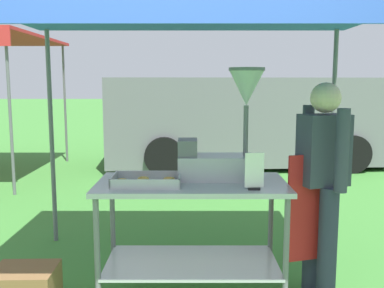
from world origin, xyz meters
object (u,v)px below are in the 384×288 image
object	(u,v)px
donut_cart	(192,213)
donut_tray	(147,182)
stall_canopy	(192,15)
van_grey	(250,120)
vendor	(322,179)
donut_fryer	(225,138)
menu_sign	(255,174)

from	to	relation	value
donut_cart	donut_tray	xyz separation A→B (m)	(-0.32, -0.09, 0.26)
stall_canopy	van_grey	bearing A→B (deg)	78.08
vendor	donut_fryer	bearing A→B (deg)	176.36
donut_cart	donut_fryer	distance (m)	0.61
vendor	van_grey	world-z (taller)	van_grey
donut_tray	donut_fryer	size ratio (longest dim) A/B	0.58
donut_cart	menu_sign	size ratio (longest dim) A/B	5.47
menu_sign	van_grey	xyz separation A→B (m)	(0.71, 5.68, -0.12)
menu_sign	donut_fryer	bearing A→B (deg)	118.63
stall_canopy	donut_tray	bearing A→B (deg)	-148.92
vendor	stall_canopy	bearing A→B (deg)	177.24
donut_cart	stall_canopy	bearing A→B (deg)	90.00
stall_canopy	menu_sign	distance (m)	1.21
stall_canopy	vendor	xyz separation A→B (m)	(0.96, -0.05, -1.18)
donut_fryer	van_grey	distance (m)	5.43
stall_canopy	donut_fryer	size ratio (longest dim) A/B	3.63
stall_canopy	vendor	distance (m)	1.53
donut_cart	vendor	xyz separation A→B (m)	(0.96, 0.05, 0.25)
stall_canopy	menu_sign	bearing A→B (deg)	-37.97
menu_sign	van_grey	bearing A→B (deg)	82.90
donut_cart	menu_sign	bearing A→B (deg)	-28.73
van_grey	donut_cart	bearing A→B (deg)	-101.71
donut_cart	van_grey	bearing A→B (deg)	78.29
vendor	menu_sign	bearing A→B (deg)	-152.35
donut_cart	donut_fryer	size ratio (longest dim) A/B	1.67
stall_canopy	donut_cart	world-z (taller)	stall_canopy
stall_canopy	donut_cart	distance (m)	1.43
donut_cart	menu_sign	xyz separation A→B (m)	(0.42, -0.23, 0.34)
donut_tray	vendor	world-z (taller)	vendor
menu_sign	donut_cart	bearing A→B (deg)	151.27
van_grey	donut_tray	bearing A→B (deg)	-104.63
menu_sign	van_grey	distance (m)	5.72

